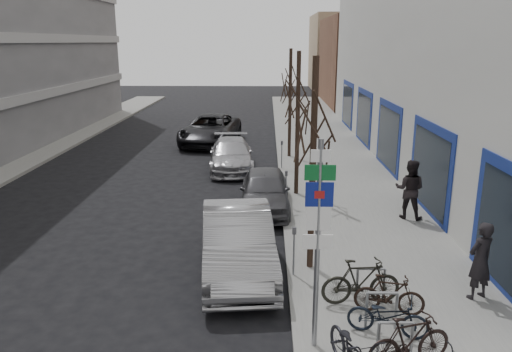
{
  "coord_description": "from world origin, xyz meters",
  "views": [
    {
      "loc": [
        1.47,
        -8.48,
        5.81
      ],
      "look_at": [
        1.15,
        5.64,
        2.0
      ],
      "focal_mm": 35.0,
      "sensor_mm": 36.0,
      "label": 1
    }
  ],
  "objects_px": {
    "bike_mid_inner": "(361,281)",
    "highway_sign_pole": "(318,233)",
    "meter_mid": "(286,185)",
    "meter_back": "(282,152)",
    "tree_far": "(290,78)",
    "lane_car": "(210,129)",
    "parked_car_back": "(231,155)",
    "bike_mid_curb": "(388,313)",
    "pedestrian_far": "(410,189)",
    "parked_car_mid": "(265,190)",
    "bike_near_left": "(353,348)",
    "tree_mid": "(298,90)",
    "bike_near_right": "(409,341)",
    "pedestrian_near": "(480,261)",
    "meter_front": "(294,246)",
    "bike_far_inner": "(389,294)",
    "bike_rack": "(382,306)",
    "parked_car_front": "(238,241)",
    "tree_near": "(314,115)"
  },
  "relations": [
    {
      "from": "bike_near_right",
      "to": "parked_car_back",
      "type": "relative_size",
      "value": 0.35
    },
    {
      "from": "meter_back",
      "to": "pedestrian_near",
      "type": "distance_m",
      "value": 12.75
    },
    {
      "from": "meter_mid",
      "to": "parked_car_back",
      "type": "height_order",
      "value": "meter_mid"
    },
    {
      "from": "meter_back",
      "to": "parked_car_back",
      "type": "distance_m",
      "value": 2.37
    },
    {
      "from": "tree_mid",
      "to": "tree_far",
      "type": "xyz_separation_m",
      "value": [
        0.0,
        6.5,
        0.0
      ]
    },
    {
      "from": "bike_far_inner",
      "to": "meter_mid",
      "type": "bearing_deg",
      "value": 26.92
    },
    {
      "from": "meter_front",
      "to": "pedestrian_far",
      "type": "xyz_separation_m",
      "value": [
        4.0,
        4.29,
        0.23
      ]
    },
    {
      "from": "bike_near_left",
      "to": "bike_far_inner",
      "type": "height_order",
      "value": "bike_near_left"
    },
    {
      "from": "tree_far",
      "to": "meter_mid",
      "type": "distance_m",
      "value": 8.62
    },
    {
      "from": "meter_front",
      "to": "bike_mid_inner",
      "type": "relative_size",
      "value": 0.71
    },
    {
      "from": "bike_mid_inner",
      "to": "lane_car",
      "type": "distance_m",
      "value": 19.51
    },
    {
      "from": "highway_sign_pole",
      "to": "bike_far_inner",
      "type": "xyz_separation_m",
      "value": [
        1.7,
        1.2,
        -1.85
      ]
    },
    {
      "from": "meter_front",
      "to": "parked_car_back",
      "type": "bearing_deg",
      "value": 101.82
    },
    {
      "from": "meter_back",
      "to": "bike_near_right",
      "type": "bearing_deg",
      "value": -82.69
    },
    {
      "from": "bike_near_left",
      "to": "parked_car_front",
      "type": "xyz_separation_m",
      "value": [
        -2.26,
        4.42,
        0.13
      ]
    },
    {
      "from": "meter_front",
      "to": "bike_mid_curb",
      "type": "relative_size",
      "value": 0.8
    },
    {
      "from": "pedestrian_near",
      "to": "bike_near_left",
      "type": "bearing_deg",
      "value": 14.73
    },
    {
      "from": "lane_car",
      "to": "meter_front",
      "type": "bearing_deg",
      "value": -69.9
    },
    {
      "from": "bike_near_left",
      "to": "parked_car_mid",
      "type": "height_order",
      "value": "parked_car_mid"
    },
    {
      "from": "tree_mid",
      "to": "parked_car_back",
      "type": "relative_size",
      "value": 1.13
    },
    {
      "from": "highway_sign_pole",
      "to": "tree_far",
      "type": "distance_m",
      "value": 16.59
    },
    {
      "from": "tree_far",
      "to": "bike_rack",
      "type": "bearing_deg",
      "value": -85.68
    },
    {
      "from": "parked_car_back",
      "to": "tree_mid",
      "type": "bearing_deg",
      "value": -61.1
    },
    {
      "from": "bike_near_left",
      "to": "parked_car_mid",
      "type": "xyz_separation_m",
      "value": [
        -1.57,
        9.33,
        0.03
      ]
    },
    {
      "from": "tree_near",
      "to": "parked_car_mid",
      "type": "distance_m",
      "value": 6.07
    },
    {
      "from": "tree_far",
      "to": "lane_car",
      "type": "distance_m",
      "value": 6.73
    },
    {
      "from": "pedestrian_far",
      "to": "bike_near_right",
      "type": "bearing_deg",
      "value": 97.88
    },
    {
      "from": "highway_sign_pole",
      "to": "bike_mid_inner",
      "type": "relative_size",
      "value": 2.34
    },
    {
      "from": "tree_far",
      "to": "meter_front",
      "type": "xyz_separation_m",
      "value": [
        -0.45,
        -13.5,
        -3.19
      ]
    },
    {
      "from": "tree_far",
      "to": "bike_near_right",
      "type": "xyz_separation_m",
      "value": [
        1.43,
        -17.12,
        -3.44
      ]
    },
    {
      "from": "meter_mid",
      "to": "meter_back",
      "type": "relative_size",
      "value": 1.0
    },
    {
      "from": "meter_mid",
      "to": "bike_near_right",
      "type": "xyz_separation_m",
      "value": [
        1.88,
        -9.12,
        -0.25
      ]
    },
    {
      "from": "parked_car_mid",
      "to": "bike_far_inner",
      "type": "bearing_deg",
      "value": -69.56
    },
    {
      "from": "bike_mid_curb",
      "to": "parked_car_mid",
      "type": "height_order",
      "value": "parked_car_mid"
    },
    {
      "from": "bike_near_left",
      "to": "pedestrian_far",
      "type": "xyz_separation_m",
      "value": [
        3.18,
        8.21,
        0.45
      ]
    },
    {
      "from": "pedestrian_far",
      "to": "highway_sign_pole",
      "type": "bearing_deg",
      "value": 85.73
    },
    {
      "from": "bike_mid_inner",
      "to": "parked_car_mid",
      "type": "xyz_separation_m",
      "value": [
        -2.16,
        6.79,
        0.04
      ]
    },
    {
      "from": "pedestrian_far",
      "to": "lane_car",
      "type": "bearing_deg",
      "value": -35.53
    },
    {
      "from": "parked_car_back",
      "to": "bike_far_inner",
      "type": "bearing_deg",
      "value": -76.39
    },
    {
      "from": "highway_sign_pole",
      "to": "bike_far_inner",
      "type": "relative_size",
      "value": 2.8
    },
    {
      "from": "parked_car_back",
      "to": "lane_car",
      "type": "xyz_separation_m",
      "value": [
        -1.66,
        6.12,
        0.14
      ]
    },
    {
      "from": "bike_rack",
      "to": "parked_car_front",
      "type": "relative_size",
      "value": 0.45
    },
    {
      "from": "bike_mid_inner",
      "to": "highway_sign_pole",
      "type": "bearing_deg",
      "value": 137.83
    },
    {
      "from": "tree_mid",
      "to": "lane_car",
      "type": "relative_size",
      "value": 0.91
    },
    {
      "from": "tree_far",
      "to": "meter_front",
      "type": "bearing_deg",
      "value": -91.91
    },
    {
      "from": "tree_far",
      "to": "meter_front",
      "type": "relative_size",
      "value": 4.33
    },
    {
      "from": "pedestrian_far",
      "to": "parked_car_mid",
      "type": "bearing_deg",
      "value": 9.74
    },
    {
      "from": "bike_far_inner",
      "to": "highway_sign_pole",
      "type": "bearing_deg",
      "value": 137.24
    },
    {
      "from": "parked_car_back",
      "to": "bike_rack",
      "type": "bearing_deg",
      "value": -78.26
    },
    {
      "from": "parked_car_back",
      "to": "bike_mid_curb",
      "type": "bearing_deg",
      "value": -78.21
    }
  ]
}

